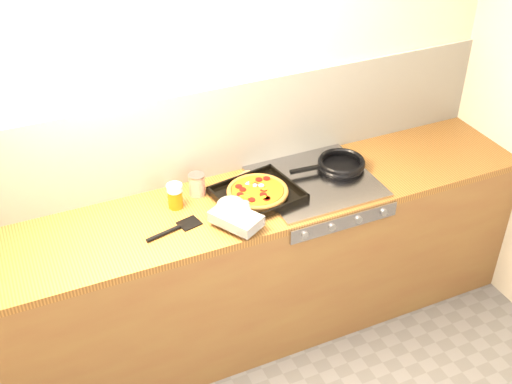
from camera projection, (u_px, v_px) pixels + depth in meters
name	position (u px, v px, depth m)	size (l,w,h in m)	color
room_shell	(214.00, 133.00, 3.29)	(3.20, 3.20, 3.20)	white
counter_run	(238.00, 270.00, 3.47)	(3.20, 0.62, 0.90)	brown
stovetop	(315.00, 182.00, 3.36)	(0.60, 0.56, 0.02)	#9B9BA0
pizza_on_tray	(251.00, 199.00, 3.17)	(0.53, 0.52, 0.07)	black
frying_pan	(340.00, 164.00, 3.44)	(0.43, 0.28, 0.04)	black
tomato_can	(197.00, 185.00, 3.24)	(0.10, 0.10, 0.12)	#9A1C0C
juice_glass	(175.00, 196.00, 3.15)	(0.10, 0.10, 0.13)	orange
wooden_spoon	(233.00, 179.00, 3.37)	(0.29, 0.11, 0.02)	#AB6C48
black_spatula	(174.00, 229.00, 3.02)	(0.29, 0.12, 0.02)	black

